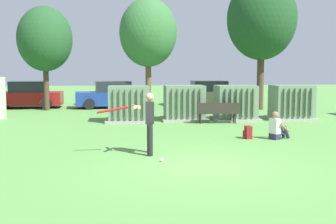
{
  "coord_description": "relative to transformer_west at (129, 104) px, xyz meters",
  "views": [
    {
      "loc": [
        -1.87,
        -10.03,
        2.44
      ],
      "look_at": [
        -0.47,
        3.5,
        1.0
      ],
      "focal_mm": 44.95,
      "sensor_mm": 36.0,
      "label": 1
    }
  ],
  "objects": [
    {
      "name": "transformer_east",
      "position": [
        7.63,
        0.04,
        0.0
      ],
      "size": [
        2.1,
        1.7,
        1.62
      ],
      "color": "#9E9B93",
      "rests_on": "ground"
    },
    {
      "name": "transformer_mid_east",
      "position": [
        4.93,
        0.06,
        0.0
      ],
      "size": [
        2.1,
        1.7,
        1.62
      ],
      "color": "#9E9B93",
      "rests_on": "ground"
    },
    {
      "name": "tree_center_left",
      "position": [
        1.26,
        6.43,
        3.71
      ],
      "size": [
        3.43,
        3.43,
        6.56
      ],
      "color": "brown",
      "rests_on": "ground"
    },
    {
      "name": "park_bench",
      "position": [
        3.87,
        -1.0,
        -0.25
      ],
      "size": [
        1.81,
        0.43,
        0.92
      ],
      "color": "#2D2823",
      "rests_on": "ground"
    },
    {
      "name": "transformer_mid_west",
      "position": [
        2.57,
        0.29,
        0.0
      ],
      "size": [
        2.1,
        1.7,
        1.62
      ],
      "color": "#9E9B93",
      "rests_on": "ground"
    },
    {
      "name": "transformer_west",
      "position": [
        0.0,
        0.0,
        0.0
      ],
      "size": [
        2.1,
        1.7,
        1.62
      ],
      "color": "#9E9B93",
      "rests_on": "ground"
    },
    {
      "name": "parked_car_right_of_center",
      "position": [
        4.98,
        7.02,
        -0.04
      ],
      "size": [
        4.24,
        1.99,
        1.62
      ],
      "color": "gray",
      "rests_on": "ground"
    },
    {
      "name": "backpack",
      "position": [
        4.04,
        -4.98,
        -0.57
      ],
      "size": [
        0.26,
        0.32,
        0.44
      ],
      "color": "maroon",
      "rests_on": "ground"
    },
    {
      "name": "parked_car_leftmost",
      "position": [
        -6.07,
        7.24,
        -0.04
      ],
      "size": [
        4.23,
        1.97,
        1.62
      ],
      "color": "maroon",
      "rests_on": "ground"
    },
    {
      "name": "batter",
      "position": [
        0.46,
        -7.25,
        0.19
      ],
      "size": [
        1.61,
        0.72,
        1.74
      ],
      "color": "black",
      "rests_on": "ground"
    },
    {
      "name": "seated_spectator",
      "position": [
        5.0,
        -5.18,
        -0.41
      ],
      "size": [
        0.79,
        0.66,
        0.96
      ],
      "color": "#282D4C",
      "rests_on": "ground"
    },
    {
      "name": "parked_car_left_of_center",
      "position": [
        -1.0,
        6.8,
        -0.04
      ],
      "size": [
        4.36,
        2.27,
        1.62
      ],
      "color": "navy",
      "rests_on": "ground"
    },
    {
      "name": "tree_center_right",
      "position": [
        7.68,
        4.85,
        4.42
      ],
      "size": [
        3.97,
        3.97,
        7.59
      ],
      "color": "#4C3828",
      "rests_on": "ground"
    },
    {
      "name": "sports_ball",
      "position": [
        0.76,
        -8.26,
        -0.74
      ],
      "size": [
        0.09,
        0.09,
        0.09
      ],
      "primitive_type": "sphere",
      "color": "white",
      "rests_on": "ground"
    },
    {
      "name": "tree_left",
      "position": [
        -4.63,
        5.63,
        3.24
      ],
      "size": [
        3.08,
        3.08,
        5.88
      ],
      "color": "#4C3828",
      "rests_on": "ground"
    },
    {
      "name": "ground_plane",
      "position": [
        1.69,
        -8.92,
        -0.79
      ],
      "size": [
        96.0,
        96.0,
        0.0
      ],
      "primitive_type": "plane",
      "color": "#5B9947"
    }
  ]
}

